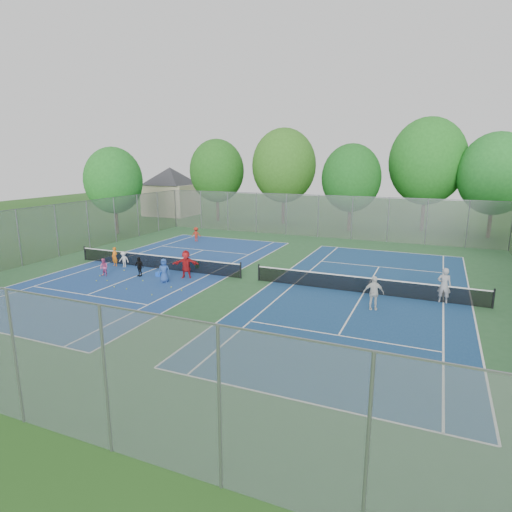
{
  "coord_description": "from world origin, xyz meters",
  "views": [
    {
      "loc": [
        10.44,
        -23.41,
        7.42
      ],
      "look_at": [
        0.0,
        1.0,
        1.3
      ],
      "focal_mm": 30.0,
      "sensor_mm": 36.0,
      "label": 1
    }
  ],
  "objects_px": {
    "ball_hopper": "(197,265)",
    "instructor": "(444,285)",
    "ball_crate": "(159,274)",
    "net_left": "(156,262)",
    "net_right": "(364,285)"
  },
  "relations": [
    {
      "from": "net_left",
      "to": "ball_hopper",
      "type": "xyz_separation_m",
      "value": [
        2.57,
        1.1,
        -0.22
      ]
    },
    {
      "from": "net_left",
      "to": "instructor",
      "type": "height_order",
      "value": "instructor"
    },
    {
      "from": "instructor",
      "to": "ball_crate",
      "type": "bearing_deg",
      "value": 8.36
    },
    {
      "from": "ball_crate",
      "to": "instructor",
      "type": "distance_m",
      "value": 16.82
    },
    {
      "from": "ball_crate",
      "to": "ball_hopper",
      "type": "xyz_separation_m",
      "value": [
        1.23,
        2.67,
        0.09
      ]
    },
    {
      "from": "ball_hopper",
      "to": "net_right",
      "type": "bearing_deg",
      "value": -5.5
    },
    {
      "from": "ball_crate",
      "to": "ball_hopper",
      "type": "distance_m",
      "value": 2.94
    },
    {
      "from": "ball_crate",
      "to": "instructor",
      "type": "xyz_separation_m",
      "value": [
        16.73,
        1.57,
        0.8
      ]
    },
    {
      "from": "ball_crate",
      "to": "net_right",
      "type": "bearing_deg",
      "value": 7.05
    },
    {
      "from": "net_right",
      "to": "ball_hopper",
      "type": "bearing_deg",
      "value": 174.5
    },
    {
      "from": "net_right",
      "to": "ball_crate",
      "type": "height_order",
      "value": "net_right"
    },
    {
      "from": "ball_crate",
      "to": "net_left",
      "type": "bearing_deg",
      "value": 130.47
    },
    {
      "from": "net_left",
      "to": "net_right",
      "type": "relative_size",
      "value": 1.0
    },
    {
      "from": "ball_hopper",
      "to": "instructor",
      "type": "distance_m",
      "value": 15.55
    },
    {
      "from": "net_right",
      "to": "ball_crate",
      "type": "xyz_separation_m",
      "value": [
        -12.66,
        -1.57,
        -0.31
      ]
    }
  ]
}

